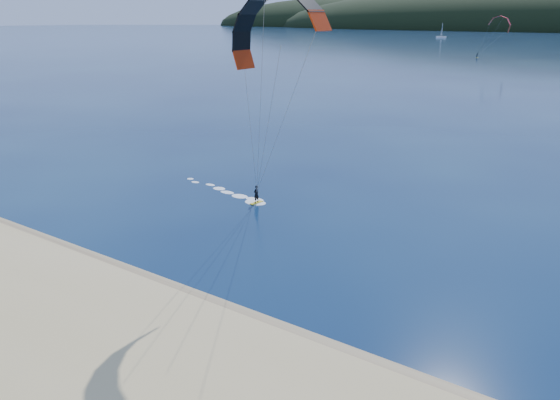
# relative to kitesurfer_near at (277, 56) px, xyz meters

# --- Properties ---
(ground) EXTENTS (1800.00, 1800.00, 0.00)m
(ground) POSITION_rel_kitesurfer_near_xyz_m (-1.29, -13.57, -12.87)
(ground) COLOR #08173D
(ground) RESTS_ON ground
(wet_sand) EXTENTS (220.00, 2.50, 0.10)m
(wet_sand) POSITION_rel_kitesurfer_near_xyz_m (-1.29, -9.07, -12.82)
(wet_sand) COLOR #81674B
(wet_sand) RESTS_ON ground
(kitesurfer_near) EXTENTS (21.48, 9.87, 16.96)m
(kitesurfer_near) POSITION_rel_kitesurfer_near_xyz_m (0.00, 0.00, 0.00)
(kitesurfer_near) COLOR yellow
(kitesurfer_near) RESTS_ON ground
(kitesurfer_far) EXTENTS (12.90, 8.17, 15.39)m
(kitesurfer_far) POSITION_rel_kitesurfer_near_xyz_m (-29.92, 185.37, -1.52)
(kitesurfer_far) COLOR yellow
(kitesurfer_far) RESTS_ON ground
(sailboat) EXTENTS (7.81, 4.87, 10.87)m
(sailboat) POSITION_rel_kitesurfer_near_xyz_m (-115.89, 383.51, -12.07)
(sailboat) COLOR white
(sailboat) RESTS_ON ground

